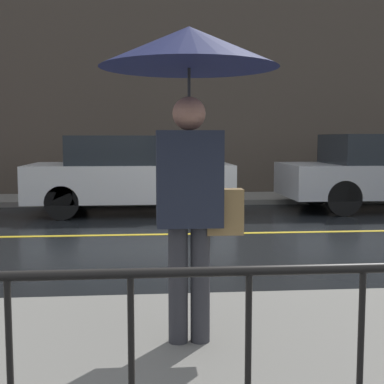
# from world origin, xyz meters

# --- Properties ---
(ground_plane) EXTENTS (80.00, 80.00, 0.00)m
(ground_plane) POSITION_xyz_m (0.00, 0.00, 0.00)
(ground_plane) COLOR black
(sidewalk_near) EXTENTS (28.00, 3.01, 0.11)m
(sidewalk_near) POSITION_xyz_m (0.00, -5.03, 0.06)
(sidewalk_near) COLOR gray
(sidewalk_near) RESTS_ON ground_plane
(sidewalk_far) EXTENTS (28.00, 1.76, 0.11)m
(sidewalk_far) POSITION_xyz_m (0.00, 4.41, 0.06)
(sidewalk_far) COLOR gray
(sidewalk_far) RESTS_ON ground_plane
(lane_marking) EXTENTS (25.20, 0.12, 0.01)m
(lane_marking) POSITION_xyz_m (0.00, 0.00, 0.00)
(lane_marking) COLOR gold
(lane_marking) RESTS_ON ground_plane
(building_storefront) EXTENTS (28.00, 0.30, 6.90)m
(building_storefront) POSITION_xyz_m (0.00, 5.45, 3.45)
(building_storefront) COLOR #4C4238
(building_storefront) RESTS_ON ground_plane
(pedestrian) EXTENTS (1.15, 1.15, 2.06)m
(pedestrian) POSITION_xyz_m (-0.90, -4.65, 1.80)
(pedestrian) COLOR #333338
(pedestrian) RESTS_ON sidewalk_near
(car_white) EXTENTS (3.94, 1.90, 1.52)m
(car_white) POSITION_xyz_m (-1.50, 2.53, 0.77)
(car_white) COLOR silver
(car_white) RESTS_ON ground_plane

